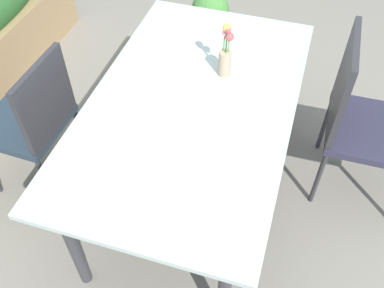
{
  "coord_description": "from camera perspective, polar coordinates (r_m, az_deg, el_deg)",
  "views": [
    {
      "loc": [
        -1.54,
        -0.54,
        2.19
      ],
      "look_at": [
        -0.06,
        -0.08,
        0.43
      ],
      "focal_mm": 40.48,
      "sensor_mm": 36.0,
      "label": 1
    }
  ],
  "objects": [
    {
      "name": "ground_plane",
      "position": [
        2.73,
        -1.23,
        -4.85
      ],
      "size": [
        12.0,
        12.0,
        0.0
      ],
      "primitive_type": "plane",
      "color": "gray"
    },
    {
      "name": "chair_far_side",
      "position": [
        2.5,
        -20.21,
        3.2
      ],
      "size": [
        0.45,
        0.45,
        0.91
      ],
      "rotation": [
        0.0,
        0.0,
        -0.03
      ],
      "color": "#243340",
      "rests_on": "ground"
    },
    {
      "name": "flower_vase",
      "position": [
        2.21,
        4.42,
        11.67
      ],
      "size": [
        0.06,
        0.07,
        0.3
      ],
      "color": "tan",
      "rests_on": "dining_table"
    },
    {
      "name": "potted_plant",
      "position": [
        3.64,
        2.39,
        16.16
      ],
      "size": [
        0.3,
        0.3,
        0.48
      ],
      "color": "#9E6047",
      "rests_on": "ground"
    },
    {
      "name": "dining_table",
      "position": [
        2.16,
        -0.0,
        4.4
      ],
      "size": [
        1.67,
        0.99,
        0.75
      ],
      "color": "#B2C6C1",
      "rests_on": "ground"
    },
    {
      "name": "chair_near_right",
      "position": [
        2.51,
        21.27,
        3.54
      ],
      "size": [
        0.5,
        0.5,
        0.99
      ],
      "rotation": [
        0.0,
        0.0,
        3.15
      ],
      "color": "#2C2A3F",
      "rests_on": "ground"
    }
  ]
}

